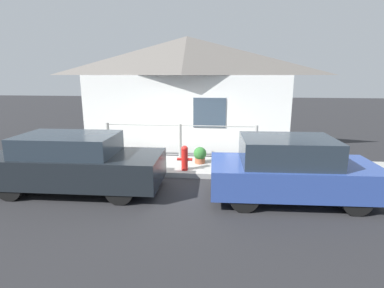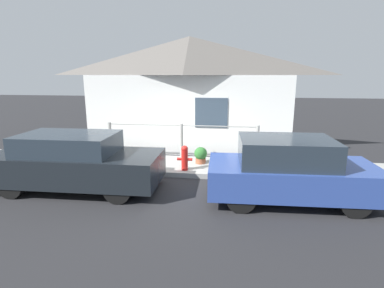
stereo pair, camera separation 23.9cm
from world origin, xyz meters
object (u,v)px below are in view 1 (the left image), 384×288
car_right (291,170)px  potted_plant_near_hydrant (200,155)px  fire_hydrant (185,157)px  car_left (75,163)px

car_right → potted_plant_near_hydrant: car_right is taller
fire_hydrant → car_right: bearing=-29.0°
car_left → fire_hydrant: bearing=28.8°
car_right → fire_hydrant: size_ratio=5.19×
fire_hydrant → potted_plant_near_hydrant: size_ratio=1.43×
car_left → potted_plant_near_hydrant: size_ratio=8.29×
potted_plant_near_hydrant → fire_hydrant: bearing=-117.1°
car_left → fire_hydrant: car_left is taller
car_right → potted_plant_near_hydrant: 3.10m
car_right → potted_plant_near_hydrant: (-2.20, 2.16, -0.31)m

